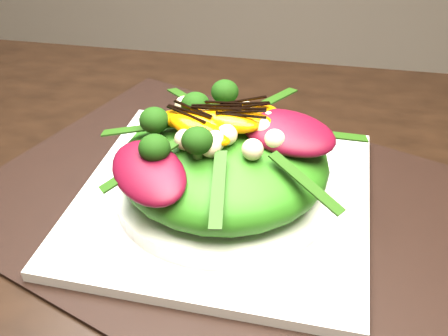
% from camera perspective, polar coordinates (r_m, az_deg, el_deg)
% --- Properties ---
extents(dining_table, '(1.60, 0.90, 0.75)m').
position_cam_1_polar(dining_table, '(0.55, -16.65, -8.71)').
color(dining_table, black).
rests_on(dining_table, floor).
extents(placemat, '(0.60, 0.53, 0.00)m').
position_cam_1_polar(placemat, '(0.55, 0.00, -3.79)').
color(placemat, black).
rests_on(placemat, dining_table).
extents(plate_base, '(0.30, 0.30, 0.01)m').
position_cam_1_polar(plate_base, '(0.54, -0.00, -3.17)').
color(plate_base, silver).
rests_on(plate_base, placemat).
extents(salad_bowl, '(0.25, 0.25, 0.02)m').
position_cam_1_polar(salad_bowl, '(0.53, -0.00, -2.02)').
color(salad_bowl, white).
rests_on(salad_bowl, plate_base).
extents(lettuce_mound, '(0.26, 0.26, 0.07)m').
position_cam_1_polar(lettuce_mound, '(0.52, 0.00, 0.73)').
color(lettuce_mound, '#2C6C14').
rests_on(lettuce_mound, salad_bowl).
extents(radicchio_leaf, '(0.10, 0.07, 0.02)m').
position_cam_1_polar(radicchio_leaf, '(0.49, 7.04, 3.86)').
color(radicchio_leaf, '#4A0717').
rests_on(radicchio_leaf, lettuce_mound).
extents(orange_segment, '(0.07, 0.05, 0.02)m').
position_cam_1_polar(orange_segment, '(0.52, -2.01, 6.53)').
color(orange_segment, '#C86603').
rests_on(orange_segment, lettuce_mound).
extents(broccoli_floret, '(0.05, 0.05, 0.04)m').
position_cam_1_polar(broccoli_floret, '(0.54, -6.39, 7.47)').
color(broccoli_floret, black).
rests_on(broccoli_floret, lettuce_mound).
extents(macadamia_nut, '(0.02, 0.02, 0.02)m').
position_cam_1_polar(macadamia_nut, '(0.46, 1.60, 2.49)').
color(macadamia_nut, '#C2B389').
rests_on(macadamia_nut, lettuce_mound).
extents(balsamic_drizzle, '(0.05, 0.02, 0.00)m').
position_cam_1_polar(balsamic_drizzle, '(0.52, -2.03, 7.45)').
color(balsamic_drizzle, black).
rests_on(balsamic_drizzle, orange_segment).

